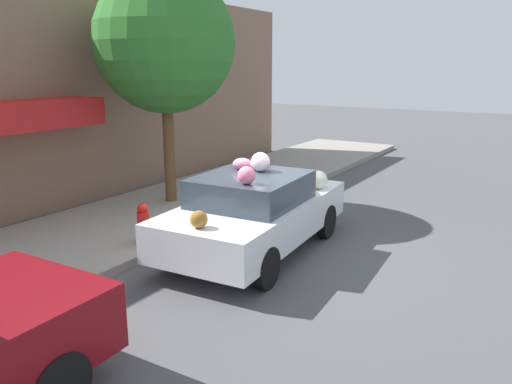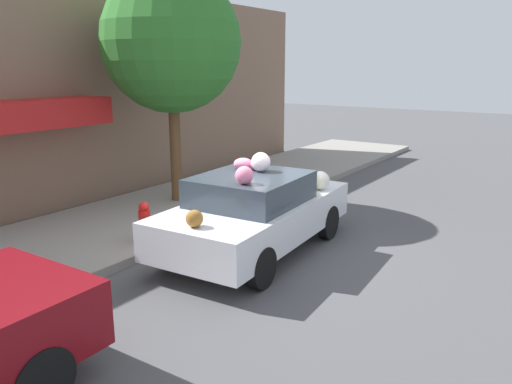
{
  "view_description": "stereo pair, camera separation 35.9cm",
  "coord_description": "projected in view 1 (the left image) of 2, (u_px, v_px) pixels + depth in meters",
  "views": [
    {
      "loc": [
        -6.83,
        -4.41,
        3.08
      ],
      "look_at": [
        0.0,
        -0.15,
        1.04
      ],
      "focal_mm": 35.0,
      "sensor_mm": 36.0,
      "label": 1
    },
    {
      "loc": [
        -6.63,
        -4.71,
        3.08
      ],
      "look_at": [
        0.0,
        -0.15,
        1.04
      ],
      "focal_mm": 35.0,
      "sensor_mm": 36.0,
      "label": 2
    }
  ],
  "objects": [
    {
      "name": "ground_plane",
      "position": [
        249.0,
        249.0,
        8.64
      ],
      "size": [
        60.0,
        60.0,
        0.0
      ],
      "primitive_type": "plane",
      "color": "#4C4C4F"
    },
    {
      "name": "sidewalk_curb",
      "position": [
        136.0,
        220.0,
        10.01
      ],
      "size": [
        24.0,
        3.2,
        0.15
      ],
      "color": "gray",
      "rests_on": "ground"
    },
    {
      "name": "building_facade",
      "position": [
        50.0,
        98.0,
        10.48
      ],
      "size": [
        18.0,
        1.2,
        4.88
      ],
      "color": "#846651",
      "rests_on": "ground"
    },
    {
      "name": "street_tree",
      "position": [
        165.0,
        43.0,
        10.36
      ],
      "size": [
        2.96,
        2.96,
        4.9
      ],
      "color": "brown",
      "rests_on": "sidewalk_curb"
    },
    {
      "name": "fire_hydrant",
      "position": [
        143.0,
        223.0,
        8.44
      ],
      "size": [
        0.2,
        0.2,
        0.7
      ],
      "color": "red",
      "rests_on": "sidewalk_curb"
    },
    {
      "name": "art_car",
      "position": [
        256.0,
        210.0,
        8.37
      ],
      "size": [
        4.09,
        2.04,
        1.69
      ],
      "rotation": [
        0.0,
        0.0,
        0.07
      ],
      "color": "silver",
      "rests_on": "ground"
    }
  ]
}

